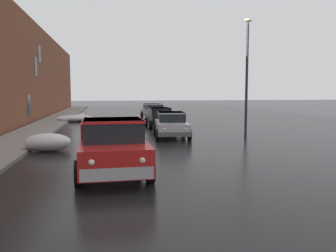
% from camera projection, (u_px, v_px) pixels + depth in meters
% --- Properties ---
extents(left_sidewalk_slab, '(2.53, 80.00, 0.15)m').
position_uv_depth(left_sidewalk_slab, '(24.00, 137.00, 19.08)').
color(left_sidewalk_slab, gray).
rests_on(left_sidewalk_slab, ground).
extents(snow_bank_near_corner_left, '(1.96, 1.16, 0.78)m').
position_uv_depth(snow_bank_near_corner_left, '(48.00, 143.00, 14.94)').
color(snow_bank_near_corner_left, white).
rests_on(snow_bank_near_corner_left, ground).
extents(snow_bank_mid_block_left, '(3.18, 1.18, 0.70)m').
position_uv_depth(snow_bank_mid_block_left, '(77.00, 118.00, 29.72)').
color(snow_bank_mid_block_left, white).
rests_on(snow_bank_mid_block_left, ground).
extents(pickup_truck_red_approaching_near_lane, '(2.30, 5.41, 1.76)m').
position_uv_depth(pickup_truck_red_approaching_near_lane, '(112.00, 145.00, 10.94)').
color(pickup_truck_red_approaching_near_lane, red).
rests_on(pickup_truck_red_approaching_near_lane, ground).
extents(sedan_silver_parked_kerbside_close, '(2.18, 4.34, 1.42)m').
position_uv_depth(sedan_silver_parked_kerbside_close, '(171.00, 124.00, 19.55)').
color(sedan_silver_parked_kerbside_close, '#B7B7BC').
rests_on(sedan_silver_parked_kerbside_close, ground).
extents(sedan_black_parked_kerbside_mid, '(1.89, 4.16, 1.42)m').
position_uv_depth(sedan_black_parked_kerbside_mid, '(160.00, 117.00, 25.04)').
color(sedan_black_parked_kerbside_mid, black).
rests_on(sedan_black_parked_kerbside_mid, ground).
extents(sedan_white_parked_far_down_block, '(2.20, 4.46, 1.42)m').
position_uv_depth(sedan_white_parked_far_down_block, '(153.00, 111.00, 32.95)').
color(sedan_white_parked_far_down_block, silver).
rests_on(sedan_white_parked_far_down_block, ground).
extents(street_lamp_post, '(0.44, 0.24, 6.54)m').
position_uv_depth(street_lamp_post, '(247.00, 72.00, 19.06)').
color(street_lamp_post, '#28282D').
rests_on(street_lamp_post, ground).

